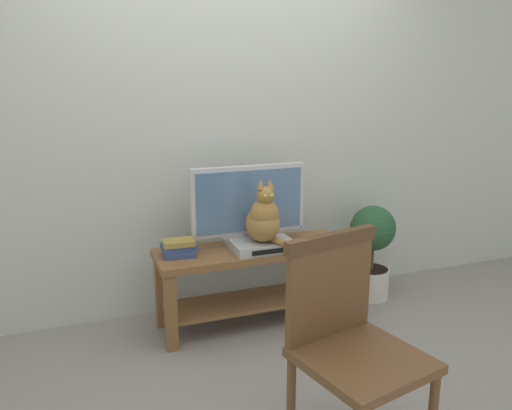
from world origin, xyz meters
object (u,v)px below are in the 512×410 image
Objects in this scene: tv_stand at (253,270)px; wooden_chair at (348,332)px; tv at (249,204)px; book_stack at (179,248)px; media_box at (263,245)px; cat at (264,219)px; potted_plant at (372,247)px.

wooden_chair reaches higher than tv_stand.
tv reaches higher than book_stack.
wooden_chair is (-0.07, -1.18, -0.00)m from media_box.
cat is (0.04, -0.17, -0.06)m from tv.
potted_plant is (0.99, 1.34, -0.16)m from wooden_chair.
tv reaches higher than media_box.
wooden_chair reaches higher than book_stack.
wooden_chair is at bearing -91.47° from tv.
book_stack reaches higher than media_box.
tv_stand is at bearing -90.02° from tv.
potted_plant is (0.96, 0.09, 0.02)m from tv_stand.
media_box is 0.53m from book_stack.
media_box is at bearing -76.73° from tv.
potted_plant reaches higher than book_stack.
cat is 1.18m from wooden_chair.
cat is 0.43× the size of wooden_chair.
potted_plant is at bearing 53.38° from wooden_chair.
media_box is at bearing -170.35° from potted_plant.
media_box is at bearing -9.40° from book_stack.
potted_plant reaches higher than tv_stand.
tv_stand is 0.96m from potted_plant.
media_box is 0.41× the size of wooden_chair.
media_box is 1.86× the size of book_stack.
wooden_chair is at bearing -70.48° from book_stack.
cat is at bearing -77.38° from tv.
cat reaches higher than wooden_chair.
tv is at bearing 102.62° from cat.
tv is 0.54m from book_stack.
media_box reaches higher than tv_stand.
tv is 1.10× the size of potted_plant.
media_box is 1.18m from wooden_chair.
tv_stand is 1.26m from wooden_chair.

